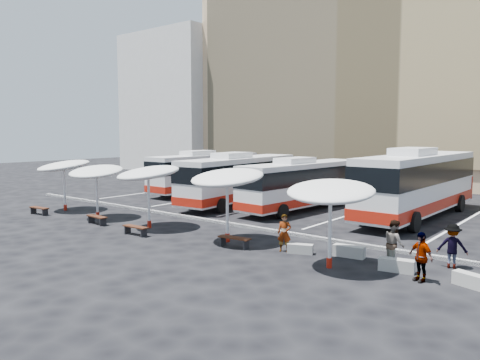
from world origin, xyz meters
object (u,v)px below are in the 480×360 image
Objects in this scene: sunshade_1 at (96,172)px; passenger_0 at (285,233)px; sunshade_4 at (331,192)px; wood_bench_2 at (136,228)px; conc_bench_1 at (349,251)px; passenger_2 at (421,257)px; sunshade_3 at (227,178)px; passenger_3 at (452,246)px; sunshade_2 at (148,173)px; wood_bench_3 at (234,239)px; bus_3 at (418,182)px; sunshade_0 at (64,166)px; bus_1 at (240,177)px; passenger_1 at (395,244)px; bus_0 at (206,171)px; bus_2 at (303,183)px; conc_bench_0 at (300,249)px; conc_bench_2 at (397,265)px; conc_bench_3 at (472,281)px; wood_bench_0 at (39,209)px; wood_bench_1 at (97,218)px.

passenger_0 is at bearing 2.11° from sunshade_1.
wood_bench_2 is (-10.11, -1.04, -2.53)m from sunshade_4.
passenger_2 is (3.28, -1.35, 0.62)m from conc_bench_1.
passenger_3 is at bearing 12.89° from sunshade_3.
sunshade_2 is 3.36× the size of conc_bench_1.
bus_3 is at bearing 73.01° from wood_bench_3.
bus_1 is at bearing 52.81° from sunshade_0.
bus_3 is 3.16× the size of sunshade_0.
conc_bench_1 is at bearing 42.81° from passenger_1.
sunshade_1 is 13.06m from passenger_0.
sunshade_3 is at bearing 0.00° from sunshade_0.
sunshade_4 reaches higher than passenger_0.
bus_1 is at bearing 146.45° from conc_bench_1.
sunshade_2 is (1.50, -9.51, 1.04)m from bus_1.
bus_0 is 12.97m from sunshade_1.
bus_0 reaches higher than bus_2.
bus_1 is 11.04× the size of conc_bench_0.
conc_bench_3 is at bearing -3.55° from conc_bench_2.
bus_2 is 7.34× the size of wood_bench_2.
conc_bench_0 is (2.79, 0.97, -0.16)m from wood_bench_3.
sunshade_1 is (4.03, -0.29, -0.13)m from sunshade_0.
conc_bench_1 is at bearing 20.50° from wood_bench_3.
bus_2 is 12.13m from wood_bench_2.
sunshade_1 reaches higher than passenger_2.
sunshade_4 is at bearing -168.47° from conc_bench_3.
sunshade_2 reaches higher than passenger_3.
wood_bench_0 is (-8.37, -1.68, -2.56)m from sunshade_2.
bus_3 is at bearing 84.91° from conc_bench_0.
sunshade_1 is 15.70m from conc_bench_1.
bus_1 is at bearing 98.95° from sunshade_2.
wood_bench_3 is 1.47× the size of conc_bench_0.
passenger_0 is (5.10, -9.83, -0.96)m from bus_2.
sunshade_1 is at bearing -6.36° from passenger_3.
bus_2 is (10.83, -2.28, -0.06)m from bus_0.
passenger_0 is 4.55m from passenger_1.
conc_bench_2 is (2.25, -0.75, -0.00)m from conc_bench_1.
bus_3 is at bearing -1.28° from bus_0.
sunshade_4 is (19.57, -0.77, -0.00)m from sunshade_0.
wood_bench_2 is at bearing -82.53° from bus_1.
sunshade_3 is (2.05, -10.01, 1.22)m from bus_2.
wood_bench_2 reaches higher than conc_bench_0.
conc_bench_0 is at bearing 8.27° from wood_bench_1.
passenger_1 is (12.86, 1.04, -2.01)m from sunshade_2.
bus_2 is 6.57× the size of passenger_3.
sunshade_0 is 9.96m from wood_bench_2.
sunshade_2 reaches higher than sunshade_1.
bus_3 reaches higher than passenger_2.
conc_bench_1 is (12.39, -8.22, -1.64)m from bus_1.
conc_bench_1 is at bearing 10.25° from wood_bench_1.
wood_bench_1 is at bearing -148.80° from passenger_2.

